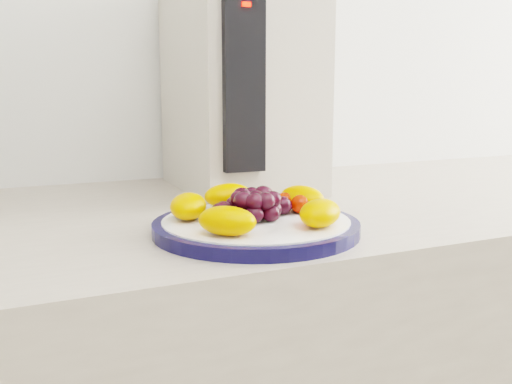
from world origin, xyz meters
name	(u,v)px	position (x,y,z in m)	size (l,w,h in m)	color
plate_rim	(256,227)	(0.05, 1.04, 0.91)	(0.25, 0.25, 0.01)	#0B0C35
plate_face	(256,226)	(0.05, 1.04, 0.91)	(0.22, 0.22, 0.02)	white
appliance_body	(239,84)	(0.16, 1.34, 1.08)	(0.20, 0.28, 0.35)	#C0B5A5
appliance_panel	(243,80)	(0.10, 1.19, 1.08)	(0.06, 0.02, 0.26)	black
appliance_led	(246,4)	(0.10, 1.18, 1.18)	(0.01, 0.01, 0.01)	#FF0C05
fruit_plate	(256,205)	(0.05, 1.04, 0.93)	(0.21, 0.20, 0.04)	orange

